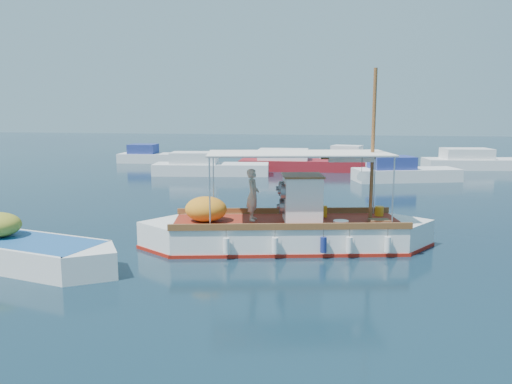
# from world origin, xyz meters

# --- Properties ---
(ground) EXTENTS (160.00, 160.00, 0.00)m
(ground) POSITION_xyz_m (0.00, 0.00, 0.00)
(ground) COLOR black
(ground) RESTS_ON ground
(fishing_caique) EXTENTS (9.62, 4.11, 6.00)m
(fishing_caique) POSITION_xyz_m (-0.27, 0.24, 0.53)
(fishing_caique) COLOR white
(fishing_caique) RESTS_ON ground
(dinghy) EXTENTS (6.83, 3.04, 1.71)m
(dinghy) POSITION_xyz_m (-7.70, -3.07, 0.36)
(dinghy) COLOR white
(dinghy) RESTS_ON ground
(bg_boat_nw) EXTENTS (8.31, 3.54, 1.80)m
(bg_boat_nw) POSITION_xyz_m (-8.03, 18.20, 0.49)
(bg_boat_nw) COLOR silver
(bg_boat_nw) RESTS_ON ground
(bg_boat_n) EXTENTS (9.48, 3.29, 1.80)m
(bg_boat_n) POSITION_xyz_m (-2.05, 22.14, 0.49)
(bg_boat_n) COLOR maroon
(bg_boat_n) RESTS_ON ground
(bg_boat_ne) EXTENTS (7.03, 4.13, 1.80)m
(bg_boat_ne) POSITION_xyz_m (5.24, 17.40, 0.49)
(bg_boat_ne) COLOR silver
(bg_boat_ne) RESTS_ON ground
(bg_boat_e) EXTENTS (9.22, 3.90, 1.80)m
(bg_boat_e) POSITION_xyz_m (11.83, 25.48, 0.49)
(bg_boat_e) COLOR silver
(bg_boat_e) RESTS_ON ground
(bg_boat_far_w) EXTENTS (5.98, 2.84, 1.80)m
(bg_boat_far_w) POSITION_xyz_m (-15.30, 25.58, 0.49)
(bg_boat_far_w) COLOR silver
(bg_boat_far_w) RESTS_ON ground
(bg_boat_far_n) EXTENTS (6.30, 3.46, 1.80)m
(bg_boat_far_n) POSITION_xyz_m (2.30, 26.91, 0.49)
(bg_boat_far_n) COLOR silver
(bg_boat_far_n) RESTS_ON ground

